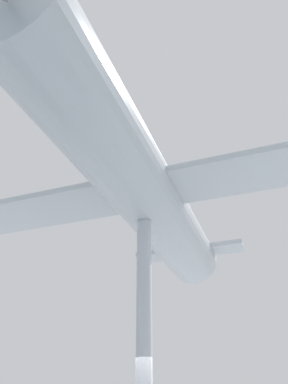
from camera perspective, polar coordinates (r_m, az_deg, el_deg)
The scene contains 2 objects.
support_pylon_central at distance 9.80m, azimuth 0.00°, elevation -20.81°, with size 0.40×0.40×6.07m.
suspended_airplane at distance 10.93m, azimuth -0.59°, elevation 0.88°, with size 14.19×14.55×3.58m.
Camera 1 is at (-2.49, 9.33, 1.41)m, focal length 35.00 mm.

